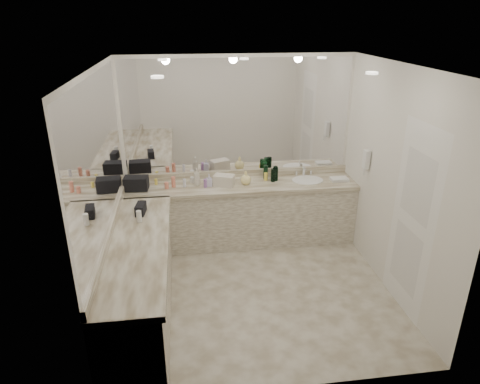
{
  "coord_description": "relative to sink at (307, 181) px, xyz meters",
  "views": [
    {
      "loc": [
        -0.76,
        -4.25,
        3.08
      ],
      "look_at": [
        -0.12,
        0.4,
        1.11
      ],
      "focal_mm": 32.0,
      "sensor_mm": 36.0,
      "label": 1
    }
  ],
  "objects": [
    {
      "name": "faucet",
      "position": [
        0.0,
        0.21,
        0.07
      ],
      "size": [
        0.24,
        0.16,
        0.14
      ],
      "primitive_type": "cube",
      "color": "silver",
      "rests_on": "vanity_back_top"
    },
    {
      "name": "amenity_bottle_1",
      "position": [
        -1.24,
        0.03,
        0.08
      ],
      "size": [
        0.05,
        0.05,
        0.14
      ],
      "primitive_type": "cylinder",
      "color": "white",
      "rests_on": "vanity_back_top"
    },
    {
      "name": "wall_right",
      "position": [
        0.65,
        -1.2,
        0.41
      ],
      "size": [
        0.02,
        3.0,
        2.6
      ],
      "primitive_type": "cube",
      "color": "silver",
      "rests_on": "floor"
    },
    {
      "name": "amenity_bottle_7",
      "position": [
        -1.87,
        0.01,
        0.08
      ],
      "size": [
        0.06,
        0.06,
        0.15
      ],
      "primitive_type": "cylinder",
      "color": "#E57F66",
      "rests_on": "vanity_back_top"
    },
    {
      "name": "cream_cosmetic_case",
      "position": [
        -1.19,
        -0.04,
        0.08
      ],
      "size": [
        0.31,
        0.25,
        0.16
      ],
      "primitive_type": "cube",
      "rotation": [
        0.0,
        0.0,
        -0.38
      ],
      "color": "beige",
      "rests_on": "vanity_back_top"
    },
    {
      "name": "black_toiletry_bag",
      "position": [
        -2.36,
        -0.04,
        0.09
      ],
      "size": [
        0.33,
        0.22,
        0.18
      ],
      "primitive_type": "cube",
      "rotation": [
        0.0,
        0.0,
        -0.08
      ],
      "color": "black",
      "rests_on": "vanity_back_top"
    },
    {
      "name": "green_bottle_1",
      "position": [
        -0.58,
        0.15,
        0.11
      ],
      "size": [
        0.06,
        0.06,
        0.2
      ],
      "primitive_type": "cylinder",
      "color": "#0D4222",
      "rests_on": "vanity_back_top"
    },
    {
      "name": "mirror_left",
      "position": [
        -2.54,
        -1.2,
        0.88
      ],
      "size": [
        0.01,
        2.92,
        1.55
      ],
      "primitive_type": "cube",
      "color": "white",
      "rests_on": "wall_left"
    },
    {
      "name": "hand_towel",
      "position": [
        0.44,
        -0.07,
        0.02
      ],
      "size": [
        0.24,
        0.16,
        0.04
      ],
      "primitive_type": "cube",
      "rotation": [
        0.0,
        0.0,
        0.01
      ],
      "color": "white",
      "rests_on": "vanity_back_top"
    },
    {
      "name": "sink",
      "position": [
        0.0,
        0.0,
        0.0
      ],
      "size": [
        0.44,
        0.44,
        0.03
      ],
      "primitive_type": "cylinder",
      "color": "white",
      "rests_on": "vanity_back_top"
    },
    {
      "name": "backsplash_left",
      "position": [
        -2.53,
        -1.2,
        0.05
      ],
      "size": [
        0.04,
        3.0,
        0.1
      ],
      "primitive_type": "cube",
      "color": "beige",
      "rests_on": "vanity_left_top"
    },
    {
      "name": "vanity_back_top",
      "position": [
        -0.95,
        -0.01,
        -0.03
      ],
      "size": [
        3.2,
        0.64,
        0.06
      ],
      "primitive_type": "cube",
      "color": "beige",
      "rests_on": "vanity_back_base"
    },
    {
      "name": "lotion_left",
      "position": [
        -2.25,
        -1.01,
        0.07
      ],
      "size": [
        0.06,
        0.06,
        0.14
      ],
      "primitive_type": "cylinder",
      "color": "white",
      "rests_on": "vanity_left_top"
    },
    {
      "name": "floor",
      "position": [
        -0.95,
        -1.2,
        -0.9
      ],
      "size": [
        3.2,
        3.2,
        0.0
      ],
      "primitive_type": "plane",
      "color": "beige",
      "rests_on": "ground"
    },
    {
      "name": "ceiling",
      "position": [
        -0.95,
        -1.2,
        1.71
      ],
      "size": [
        3.2,
        3.2,
        0.0
      ],
      "primitive_type": "plane",
      "color": "white",
      "rests_on": "floor"
    },
    {
      "name": "vanity_left_top",
      "position": [
        -2.24,
        -1.5,
        -0.03
      ],
      "size": [
        0.64,
        2.42,
        0.06
      ],
      "primitive_type": "cube",
      "color": "beige",
      "rests_on": "vanity_left_base"
    },
    {
      "name": "amenity_bottle_2",
      "position": [
        -1.08,
        -0.06,
        0.05
      ],
      "size": [
        0.05,
        0.05,
        0.1
      ],
      "primitive_type": "cylinder",
      "color": "#E57F66",
      "rests_on": "vanity_back_top"
    },
    {
      "name": "mirror_back",
      "position": [
        -0.95,
        0.29,
        0.88
      ],
      "size": [
        3.12,
        0.01,
        1.55
      ],
      "primitive_type": "cube",
      "color": "white",
      "rests_on": "wall_back"
    },
    {
      "name": "amenity_bottle_8",
      "position": [
        -1.73,
        -0.01,
        0.06
      ],
      "size": [
        0.04,
        0.04,
        0.11
      ],
      "primitive_type": "cylinder",
      "color": "silver",
      "rests_on": "vanity_back_top"
    },
    {
      "name": "green_bottle_0",
      "position": [
        -0.45,
        0.06,
        0.1
      ],
      "size": [
        0.07,
        0.07,
        0.19
      ],
      "primitive_type": "cylinder",
      "color": "#0D4222",
      "rests_on": "vanity_back_top"
    },
    {
      "name": "vanity_back_base",
      "position": [
        -0.95,
        0.0,
        -0.48
      ],
      "size": [
        3.2,
        0.6,
        0.84
      ],
      "primitive_type": "cube",
      "color": "beige",
      "rests_on": "floor"
    },
    {
      "name": "vanity_left_base",
      "position": [
        -2.25,
        -1.5,
        -0.48
      ],
      "size": [
        0.6,
        2.4,
        0.84
      ],
      "primitive_type": "cube",
      "color": "beige",
      "rests_on": "floor"
    },
    {
      "name": "amenity_bottle_0",
      "position": [
        -1.61,
        0.15,
        0.04
      ],
      "size": [
        0.06,
        0.06,
        0.08
      ],
      "primitive_type": "cylinder",
      "color": "white",
      "rests_on": "vanity_back_top"
    },
    {
      "name": "green_bottle_2",
      "position": [
        -0.49,
        0.03,
        0.1
      ],
      "size": [
        0.07,
        0.07,
        0.18
      ],
      "primitive_type": "cylinder",
      "color": "#0D4222",
      "rests_on": "vanity_back_top"
    },
    {
      "name": "wall_left",
      "position": [
        -2.55,
        -1.2,
        0.41
      ],
      "size": [
        0.02,
        3.0,
        2.6
      ],
      "primitive_type": "cube",
      "color": "silver",
      "rests_on": "floor"
    },
    {
      "name": "amenity_bottle_3",
      "position": [
        -0.58,
        0.09,
        0.06
      ],
      "size": [
        0.05,
        0.05,
        0.11
      ],
      "primitive_type": "cylinder",
      "color": "#F2D84C",
      "rests_on": "vanity_back_top"
    },
    {
      "name": "amenity_bottle_4",
      "position": [
        -1.45,
        -0.06,
        0.06
      ],
      "size": [
        0.05,
        0.05,
        0.12
      ],
      "primitive_type": "cylinder",
      "color": "#9966B2",
      "rests_on": "vanity_back_top"
    },
    {
      "name": "wall_phone",
      "position": [
        0.61,
        -0.5,
        0.46
      ],
      "size": [
        0.06,
        0.1,
        0.24
      ],
      "primitive_type": "cube",
      "color": "white",
      "rests_on": "wall_right"
    },
    {
      "name": "door",
      "position": [
        0.64,
        -1.7,
        0.16
      ],
      "size": [
        0.02,
        0.82,
        2.1
      ],
      "primitive_type": "cube",
      "color": "white",
      "rests_on": "wall_right"
    },
    {
      "name": "soap_bottle_c",
      "position": [
        -0.89,
        -0.03,
        0.1
      ],
      "size": [
        0.18,
        0.18,
        0.19
      ],
      "primitive_type": "imported",
      "rotation": [
        0.0,
        0.0,
        0.25
      ],
      "color": "#FBEA93",
      "rests_on": "vanity_back_top"
    },
    {
      "name": "black_bag_spill",
      "position": [
        -2.25,
        -0.78,
        0.06
      ],
      "size": [
        0.13,
        0.23,
        0.12
      ],
      "primitive_type": "cube",
      "rotation": [
        0.0,
        0.0,
        -0.12
      ],
      "color": "black",
      "rests_on": "vanity_left_top"
    },
    {
      "name": "green_bottle_3",
      "position": [
        -0.45,
        0.08,
        0.11
      ],
      "size": [
        0.06,
        0.06,
        0.2
      ],
      "primitive_type": "cylinder",
      "color": "#0D4222",
      "rests_on": "vanity_back_top"
    },
    {
      "name": "soap_bottle_a",
      "position": [
        -1.56,
        0.04,
        0.12
      ],
      "size": [
        0.11,
        0.11,
        0.24
      ],
      "primitive_type": "imported",
      "rotation": [
        0.0,
        0.0,
        0.18
      ],
      "color": "beige",
      "rests_on": "vanity_back_top"
    },
    {
      "name": "backsplash_back",
      "position": [
        -0.95,
        0.28,
        0.05
      ],
      "size": [
        3.2,
        0.04,
        0.1
      ],
      "primitive_type": "cube",
      "color": "beige",
      "rests_on": "vanity_back_top"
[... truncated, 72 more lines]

